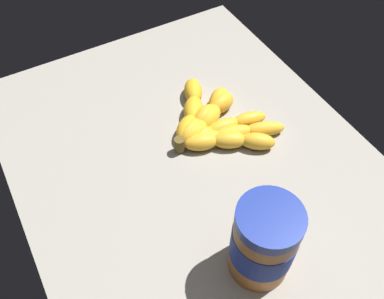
# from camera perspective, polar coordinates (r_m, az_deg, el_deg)

# --- Properties ---
(ground_plane) EXTENTS (0.88, 0.63, 0.03)m
(ground_plane) POSITION_cam_1_polar(r_m,az_deg,el_deg) (0.78, 1.56, -4.06)
(ground_plane) COLOR gray
(banana_bunch) EXTENTS (0.25, 0.21, 0.04)m
(banana_bunch) POSITION_cam_1_polar(r_m,az_deg,el_deg) (0.82, 2.82, 3.69)
(banana_bunch) COLOR gold
(banana_bunch) RESTS_ON ground_plane
(peanut_butter_jar) EXTENTS (0.09, 0.09, 0.15)m
(peanut_butter_jar) POSITION_cam_1_polar(r_m,az_deg,el_deg) (0.62, 9.68, -12.26)
(peanut_butter_jar) COLOR #9E602D
(peanut_butter_jar) RESTS_ON ground_plane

